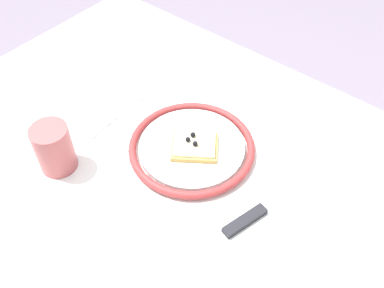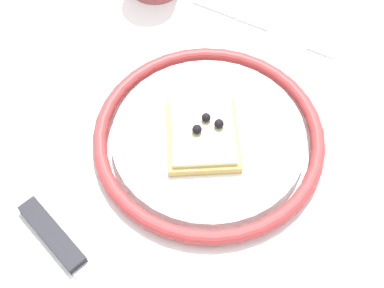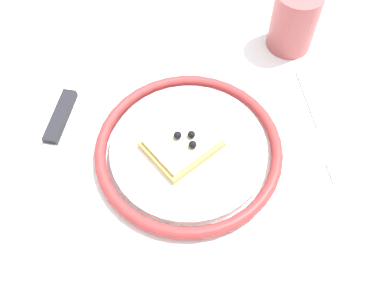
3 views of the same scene
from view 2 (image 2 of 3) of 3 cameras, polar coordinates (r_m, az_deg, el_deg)
name	(u,v)px [view 2 (image 2 of 3)]	position (r m, az deg, el deg)	size (l,w,h in m)	color
dining_table	(190,147)	(0.69, -0.26, -0.35)	(1.08, 0.80, 0.72)	white
plate	(209,137)	(0.58, 1.79, 0.78)	(0.25, 0.25, 0.02)	white
pizza_slice_near	(203,135)	(0.57, 1.17, 1.00)	(0.12, 0.11, 0.03)	tan
knife	(72,258)	(0.54, -12.79, -11.84)	(0.08, 0.24, 0.01)	silver
fork	(265,26)	(0.71, 7.80, 12.49)	(0.03, 0.20, 0.00)	silver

